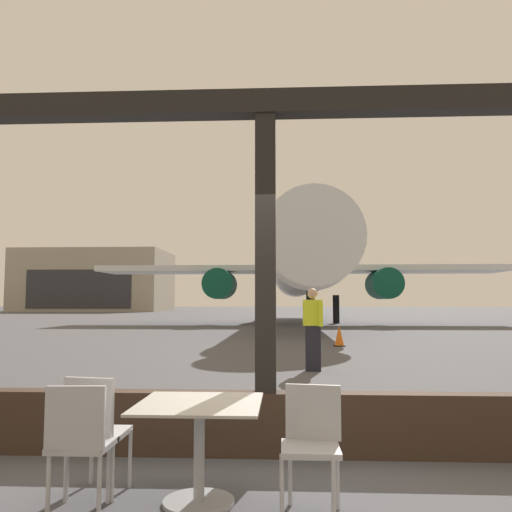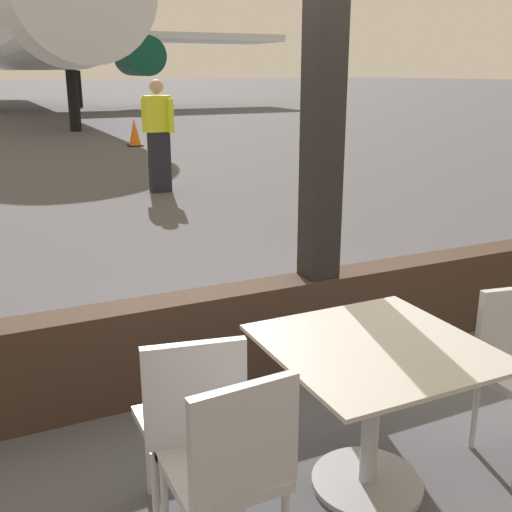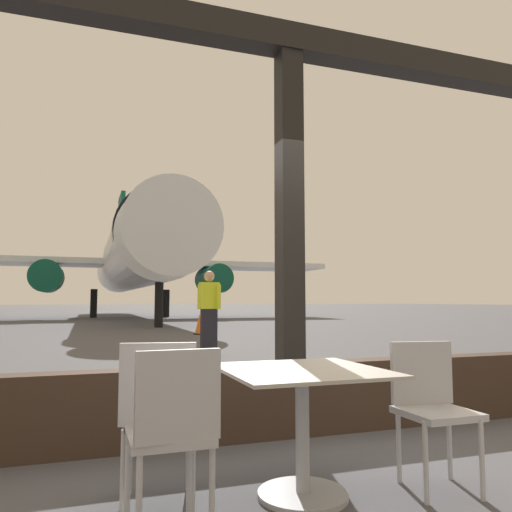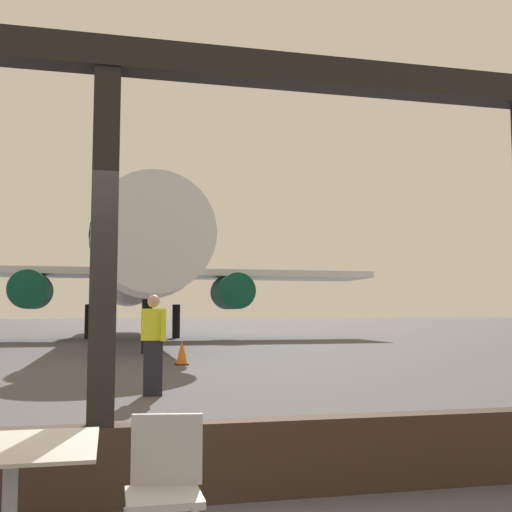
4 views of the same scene
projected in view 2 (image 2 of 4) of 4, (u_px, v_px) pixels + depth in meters
window_frame at (321, 168)px, 3.73m from camera, size 7.67×0.24×3.56m
dining_table at (372, 398)px, 2.72m from camera, size 0.90×0.90×0.72m
cafe_chair_window_left at (232, 464)px, 2.15m from camera, size 0.41×0.41×0.89m
cafe_chair_aisle_left at (193, 415)px, 2.46m from camera, size 0.45×0.45×0.89m
airplane at (26, 27)px, 28.69m from camera, size 26.25×31.34×10.84m
ground_crew_worker at (158, 135)px, 9.53m from camera, size 0.41×0.45×1.74m
traffic_cone at (135, 133)px, 15.61m from camera, size 0.36×0.36×0.69m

